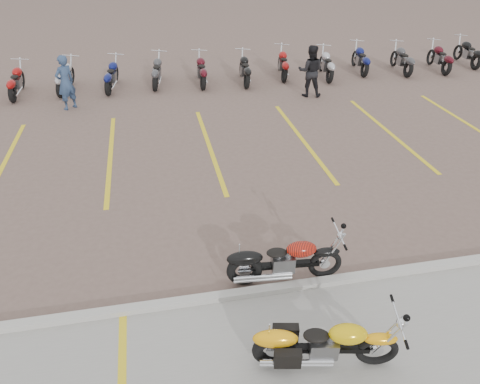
% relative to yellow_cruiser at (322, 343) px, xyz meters
% --- Properties ---
extents(ground, '(100.00, 100.00, 0.00)m').
position_rel_yellow_cruiser_xyz_m(ground, '(-0.49, 3.57, -0.42)').
color(ground, '#6F584F').
rests_on(ground, ground).
extents(curb, '(60.00, 0.18, 0.12)m').
position_rel_yellow_cruiser_xyz_m(curb, '(-0.49, 1.57, -0.36)').
color(curb, '#ADAAA3').
rests_on(curb, ground).
extents(parking_stripes, '(38.00, 5.50, 0.01)m').
position_rel_yellow_cruiser_xyz_m(parking_stripes, '(-0.49, 7.57, -0.42)').
color(parking_stripes, yellow).
rests_on(parking_stripes, ground).
extents(yellow_cruiser, '(2.04, 0.54, 0.85)m').
position_rel_yellow_cruiser_xyz_m(yellow_cruiser, '(0.00, 0.00, 0.00)').
color(yellow_cruiser, black).
rests_on(yellow_cruiser, ground).
extents(flame_cruiser, '(2.04, 0.35, 0.84)m').
position_rel_yellow_cruiser_xyz_m(flame_cruiser, '(-0.05, 1.83, -0.00)').
color(flame_cruiser, black).
rests_on(flame_cruiser, ground).
extents(person_a, '(0.77, 0.75, 1.78)m').
position_rel_yellow_cruiser_xyz_m(person_a, '(-4.62, 11.52, 0.47)').
color(person_a, navy).
rests_on(person_a, ground).
extents(person_b, '(1.03, 0.91, 1.78)m').
position_rel_yellow_cruiser_xyz_m(person_b, '(3.63, 11.17, 0.47)').
color(person_b, black).
rests_on(person_b, ground).
extents(bg_bike_row, '(20.61, 2.05, 1.10)m').
position_rel_yellow_cruiser_xyz_m(bg_bike_row, '(1.66, 13.38, 0.13)').
color(bg_bike_row, black).
rests_on(bg_bike_row, ground).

